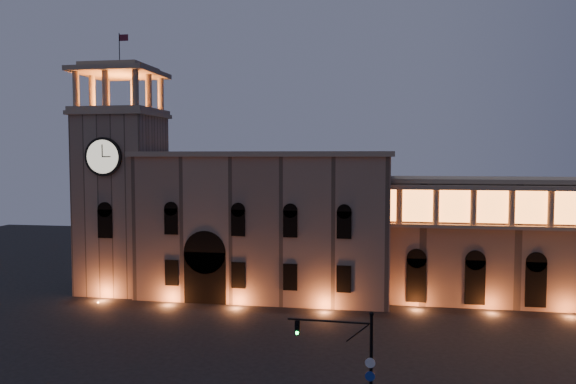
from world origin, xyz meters
name	(u,v)px	position (x,y,z in m)	size (l,w,h in m)	color
ground	(236,356)	(0.00, 0.00, 0.00)	(160.00, 160.00, 0.00)	black
government_building	(266,223)	(-2.08, 21.93, 8.77)	(30.80, 12.80, 17.60)	#8D715C
clock_tower	(122,192)	(-20.50, 20.98, 12.50)	(9.80, 9.80, 32.40)	#8D715C
colonnade_wing	(555,240)	(32.00, 23.92, 7.33)	(40.60, 11.50, 14.50)	#886C57
traffic_light	(356,368)	(10.67, -11.26, 3.98)	(5.53, 0.59, 7.59)	black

